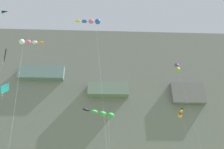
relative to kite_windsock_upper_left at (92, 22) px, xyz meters
The scene contains 8 objects.
cliff_face 50.73m from the kite_windsock_upper_left, 86.18° to the left, with size 180.00×23.88×59.44m.
kite_windsock_upper_left is the anchor object (origin of this frame).
kite_windsock_front_field 15.23m from the kite_windsock_upper_left, 65.21° to the left, with size 5.07×5.77×13.07m.
kite_box_high_left 29.05m from the kite_windsock_upper_left, 43.23° to the left, with size 1.22×6.55×31.31m.
kite_windsock_upper_mid 32.79m from the kite_windsock_upper_left, 47.96° to the left, with size 2.95×7.09×19.64m.
kite_diamond_upper_right 22.66m from the kite_windsock_upper_left, 145.08° to the left, with size 3.08×6.78×21.48m.
kite_windsock_high_center 10.99m from the kite_windsock_upper_left, 163.00° to the right, with size 3.41×2.09×20.79m.
kite_diamond_far_right 15.89m from the kite_windsock_upper_left, 165.41° to the left, with size 2.88×4.69×23.81m.
Camera 1 is at (-0.85, -12.41, 2.22)m, focal length 33.71 mm.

